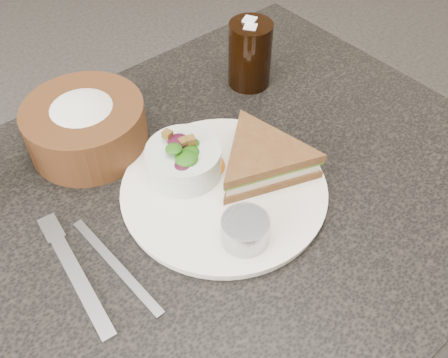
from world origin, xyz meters
name	(u,v)px	position (x,y,z in m)	size (l,w,h in m)	color
dining_table	(202,326)	(0.00, 0.00, 0.38)	(1.00, 0.70, 0.75)	black
dinner_plate	(224,190)	(0.05, -0.01, 0.76)	(0.30, 0.30, 0.01)	white
sandwich	(263,159)	(0.12, -0.02, 0.79)	(0.18, 0.18, 0.05)	brown
salad_bowl	(184,157)	(0.03, 0.05, 0.79)	(0.11, 0.11, 0.06)	silver
dressing_ramekin	(245,230)	(0.01, -0.10, 0.78)	(0.06, 0.06, 0.04)	#9C9FA4
orange_wedge	(203,159)	(0.05, 0.05, 0.78)	(0.07, 0.07, 0.03)	orange
fork	(78,279)	(-0.19, 0.00, 0.75)	(0.02, 0.19, 0.01)	#9FA2AA
knife	(116,266)	(-0.14, -0.01, 0.75)	(0.01, 0.19, 0.00)	gray
bread_basket	(85,120)	(-0.05, 0.21, 0.80)	(0.19, 0.19, 0.11)	#4D2C14
cola_glass	(250,52)	(0.26, 0.17, 0.82)	(0.08, 0.08, 0.13)	black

